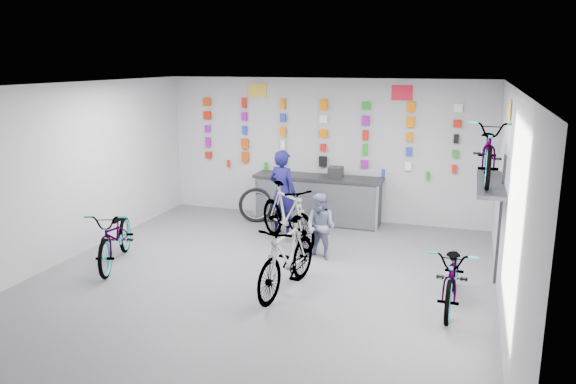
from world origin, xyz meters
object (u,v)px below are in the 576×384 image
(bike_left, at_px, (116,236))
(bike_service, at_px, (287,214))
(counter, at_px, (318,200))
(clerk, at_px, (283,193))
(bike_right, at_px, (453,275))
(bike_center, at_px, (287,257))
(customer, at_px, (321,227))

(bike_left, height_order, bike_service, bike_service)
(counter, bearing_deg, clerk, -114.03)
(bike_left, xyz_separation_m, bike_right, (5.43, 0.03, -0.03))
(counter, bearing_deg, bike_service, -95.76)
(bike_service, bearing_deg, bike_center, -119.82)
(bike_center, bearing_deg, bike_service, 116.16)
(counter, relative_size, bike_center, 1.49)
(bike_right, xyz_separation_m, clerk, (-3.32, 2.45, 0.37))
(counter, relative_size, bike_left, 1.43)
(customer, bearing_deg, clerk, 148.73)
(bike_left, distance_m, bike_service, 3.06)
(bike_service, distance_m, clerk, 0.69)
(bike_left, relative_size, bike_right, 1.06)
(clerk, bearing_deg, bike_right, 161.53)
(bike_left, distance_m, customer, 3.45)
(bike_right, relative_size, clerk, 1.06)
(counter, bearing_deg, bike_left, -126.30)
(bike_left, distance_m, bike_right, 5.43)
(clerk, relative_size, customer, 1.47)
(counter, distance_m, bike_right, 4.49)
(customer, bearing_deg, bike_right, -15.01)
(bike_center, height_order, bike_service, bike_service)
(counter, xyz_separation_m, bike_service, (-0.16, -1.56, 0.09))
(bike_left, height_order, bike_center, bike_center)
(bike_left, height_order, customer, customer)
(counter, distance_m, bike_service, 1.57)
(clerk, xyz_separation_m, customer, (1.08, -1.14, -0.27))
(clerk, bearing_deg, bike_service, 134.47)
(bike_left, relative_size, bike_center, 1.04)
(bike_right, relative_size, bike_service, 0.93)
(counter, height_order, bike_right, counter)
(bike_service, xyz_separation_m, customer, (0.79, -0.57, 0.00))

